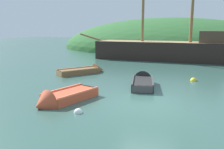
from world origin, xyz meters
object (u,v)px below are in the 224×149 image
at_px(rowboat_near_dock, 85,72).
at_px(rowboat_center, 143,83).
at_px(rowboat_portside, 62,99).
at_px(buoy_white, 78,113).
at_px(sailing_ship, 169,53).
at_px(buoy_yellow, 193,81).

bearing_deg(rowboat_near_dock, rowboat_center, -78.61).
distance_m(rowboat_portside, rowboat_center, 5.15).
bearing_deg(rowboat_center, rowboat_portside, 135.71).
relative_size(rowboat_portside, buoy_white, 9.70).
bearing_deg(rowboat_near_dock, sailing_ship, 8.56).
bearing_deg(rowboat_near_dock, buoy_white, -119.24).
relative_size(rowboat_portside, buoy_yellow, 8.30).
relative_size(buoy_yellow, buoy_white, 1.17).
bearing_deg(rowboat_portside, sailing_ship, -172.57).
xyz_separation_m(rowboat_portside, buoy_white, (1.43, -0.87, -0.14)).
bearing_deg(buoy_white, rowboat_near_dock, 119.75).
bearing_deg(rowboat_portside, rowboat_center, 165.51).
height_order(rowboat_center, buoy_white, rowboat_center).
bearing_deg(buoy_yellow, rowboat_portside, -124.46).
xyz_separation_m(sailing_ship, rowboat_near_dock, (-4.04, -9.78, -0.61)).
bearing_deg(sailing_ship, rowboat_portside, 81.05).
xyz_separation_m(rowboat_near_dock, buoy_yellow, (7.58, 0.69, -0.12)).
xyz_separation_m(rowboat_portside, rowboat_center, (2.30, 4.60, 0.01)).
distance_m(sailing_ship, rowboat_portside, 16.24).
relative_size(sailing_ship, buoy_white, 49.98).
xyz_separation_m(rowboat_near_dock, rowboat_portside, (2.72, -6.39, 0.02)).
distance_m(rowboat_near_dock, buoy_yellow, 7.61).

